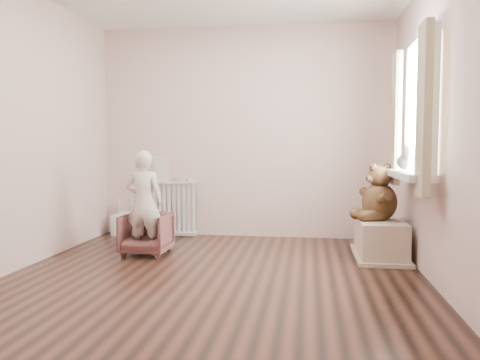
# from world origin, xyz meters

# --- Properties ---
(floor) EXTENTS (3.60, 3.60, 0.01)m
(floor) POSITION_xyz_m (0.00, 0.00, 0.00)
(floor) COLOR black
(floor) RESTS_ON ground
(back_wall) EXTENTS (3.60, 0.02, 2.60)m
(back_wall) POSITION_xyz_m (0.00, 1.80, 1.30)
(back_wall) COLOR beige
(back_wall) RESTS_ON ground
(front_wall) EXTENTS (3.60, 0.02, 2.60)m
(front_wall) POSITION_xyz_m (0.00, -1.80, 1.30)
(front_wall) COLOR beige
(front_wall) RESTS_ON ground
(left_wall) EXTENTS (0.02, 3.60, 2.60)m
(left_wall) POSITION_xyz_m (-1.80, 0.00, 1.30)
(left_wall) COLOR beige
(left_wall) RESTS_ON ground
(right_wall) EXTENTS (0.02, 3.60, 2.60)m
(right_wall) POSITION_xyz_m (1.80, 0.00, 1.30)
(right_wall) COLOR beige
(right_wall) RESTS_ON ground
(window) EXTENTS (0.03, 0.90, 1.10)m
(window) POSITION_xyz_m (1.76, 0.30, 1.45)
(window) COLOR white
(window) RESTS_ON right_wall
(window_sill) EXTENTS (0.22, 1.10, 0.06)m
(window_sill) POSITION_xyz_m (1.67, 0.30, 0.87)
(window_sill) COLOR silver
(window_sill) RESTS_ON right_wall
(curtain_left) EXTENTS (0.06, 0.26, 1.30)m
(curtain_left) POSITION_xyz_m (1.65, -0.27, 1.39)
(curtain_left) COLOR beige
(curtain_left) RESTS_ON right_wall
(curtain_right) EXTENTS (0.06, 0.26, 1.30)m
(curtain_right) POSITION_xyz_m (1.65, 0.87, 1.39)
(curtain_right) COLOR beige
(curtain_right) RESTS_ON right_wall
(radiator) EXTENTS (0.65, 0.12, 0.68)m
(radiator) POSITION_xyz_m (-0.90, 1.68, 0.39)
(radiator) COLOR silver
(radiator) RESTS_ON floor
(paper_doll) EXTENTS (0.19, 0.02, 0.31)m
(paper_doll) POSITION_xyz_m (-1.02, 1.68, 0.84)
(paper_doll) COLOR beige
(paper_doll) RESTS_ON radiator
(tin_a) EXTENTS (0.10, 0.10, 0.06)m
(tin_a) POSITION_xyz_m (-0.83, 1.68, 0.71)
(tin_a) COLOR #A59E8C
(tin_a) RESTS_ON radiator
(tin_b) EXTENTS (0.08, 0.08, 0.04)m
(tin_b) POSITION_xyz_m (-0.68, 1.68, 0.71)
(tin_b) COLOR #A59E8C
(tin_b) RESTS_ON radiator
(toy_vanity) EXTENTS (0.30, 0.21, 0.47)m
(toy_vanity) POSITION_xyz_m (-1.50, 1.65, 0.28)
(toy_vanity) COLOR silver
(toy_vanity) RESTS_ON floor
(armchair) EXTENTS (0.47, 0.49, 0.43)m
(armchair) POSITION_xyz_m (-0.86, 0.64, 0.22)
(armchair) COLOR #552D29
(armchair) RESTS_ON floor
(child) EXTENTS (0.39, 0.26, 1.06)m
(child) POSITION_xyz_m (-0.86, 0.59, 0.55)
(child) COLOR white
(child) RESTS_ON armchair
(toy_bench) EXTENTS (0.44, 0.82, 0.39)m
(toy_bench) POSITION_xyz_m (1.52, 0.86, 0.20)
(toy_bench) COLOR #C3B295
(toy_bench) RESTS_ON floor
(teddy_bear) EXTENTS (0.55, 0.49, 0.55)m
(teddy_bear) POSITION_xyz_m (1.51, 0.86, 0.67)
(teddy_bear) COLOR #321E10
(teddy_bear) RESTS_ON toy_bench
(plush_cat) EXTENTS (0.22, 0.30, 0.23)m
(plush_cat) POSITION_xyz_m (1.66, 0.36, 1.00)
(plush_cat) COLOR gray
(plush_cat) RESTS_ON window_sill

